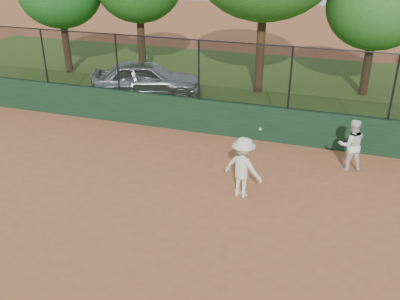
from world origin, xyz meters
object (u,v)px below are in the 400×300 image
(parked_car, at_px, (146,79))
(tree_3, at_px, (377,7))
(player_second, at_px, (351,145))
(player_main, at_px, (243,167))

(parked_car, bearing_deg, tree_3, -88.36)
(player_second, bearing_deg, player_main, 25.26)
(player_main, distance_m, tree_3, 10.63)
(parked_car, bearing_deg, player_main, -157.75)
(parked_car, relative_size, player_main, 2.18)
(parked_car, height_order, player_second, player_second)
(tree_3, bearing_deg, player_second, -93.21)
(player_main, bearing_deg, player_second, 42.97)
(parked_car, height_order, tree_3, tree_3)
(player_second, bearing_deg, tree_3, -110.91)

